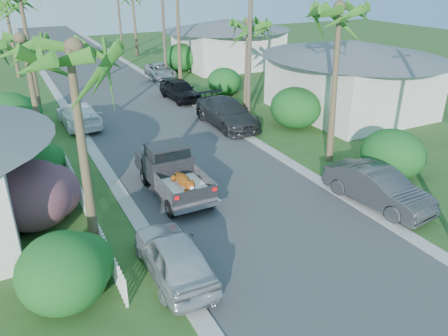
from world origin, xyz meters
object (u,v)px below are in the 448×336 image
house_right_far (227,45)px  palm_r_a (343,8)px  parked_car_rf (180,90)px  parked_car_lf (79,115)px  utility_pole_c (163,25)px  utility_pole_b (249,50)px  palm_r_b (248,23)px  house_right_near (351,80)px  utility_pole_d (119,12)px  pickup_truck (171,169)px  parked_car_rm (227,113)px  parked_car_rd (160,71)px  palm_l_d (5,3)px  parked_car_ln (174,256)px  palm_l_b (23,39)px  parked_car_rn (378,188)px  palm_l_a (68,50)px

house_right_far → palm_r_a: bearing=-105.6°
parked_car_rf → parked_car_lf: size_ratio=0.89×
palm_r_a → utility_pole_c: bearing=91.8°
parked_car_lf → utility_pole_b: utility_pole_b is taller
palm_r_b → house_right_far: bearing=66.9°
palm_r_a → palm_r_b: (0.30, 9.00, -1.47)m
house_right_near → utility_pole_d: (-7.40, 31.00, 2.38)m
pickup_truck → parked_car_rm: size_ratio=0.90×
parked_car_rd → palm_l_d: palm_l_d is taller
parked_car_ln → palm_l_b: palm_l_b is taller
house_right_near → pickup_truck: bearing=-159.9°
parked_car_rf → house_right_near: bearing=-44.4°
parked_car_lf → palm_r_a: (10.42, -11.40, 6.69)m
parked_car_rd → utility_pole_b: size_ratio=0.51×
palm_l_d → palm_r_a: 30.80m
parked_car_rn → palm_l_b: (-11.80, 10.73, 5.37)m
palm_r_a → parked_car_rm: bearing=106.5°
palm_l_d → palm_l_b: bearing=-90.8°
palm_l_a → utility_pole_d: (11.80, 40.00, -2.33)m
pickup_truck → palm_r_b: bearing=44.4°
parked_car_rd → palm_r_b: bearing=-78.4°
house_right_far → utility_pole_b: utility_pole_b is taller
utility_pole_b → parked_car_rm: bearing=172.2°
parked_car_lf → palm_l_a: palm_l_a is taller
pickup_truck → parked_car_rm: bearing=46.9°
parked_car_ln → palm_l_a: (-1.98, 2.26, 6.20)m
palm_r_b → utility_pole_b: 2.61m
palm_r_a → palm_r_b: bearing=88.1°
parked_car_rd → parked_car_lf: (-9.12, -10.49, 0.10)m
pickup_truck → palm_r_b: size_ratio=0.71×
house_right_near → utility_pole_b: size_ratio=1.00×
house_right_near → palm_r_b: bearing=154.9°
parked_car_lf → house_right_far: (17.12, 12.60, 1.39)m
utility_pole_c → utility_pole_d: bearing=90.0°
parked_car_rd → palm_l_a: palm_l_a is taller
house_right_far → parked_car_lf: bearing=-143.6°
parked_car_rf → palm_r_b: palm_r_b is taller
parked_car_ln → parked_car_lf: same height
palm_r_a → palm_l_b: bearing=155.4°
palm_l_d → house_right_near: (19.50, -22.00, -4.22)m
parked_car_lf → palm_l_b: bearing=60.8°
pickup_truck → parked_car_ln: (-2.07, -5.70, -0.28)m
parked_car_rn → parked_car_rf: 18.89m
pickup_truck → house_right_far: 28.03m
pickup_truck → utility_pole_b: (7.75, 6.56, 3.59)m
parked_car_rf → utility_pole_c: bearing=74.2°
parked_car_rf → utility_pole_d: bearing=82.5°
house_right_near → parked_car_lf: bearing=162.5°
parked_car_rn → parked_car_rd: 26.62m
parked_car_lf → parked_car_rm: bearing=150.4°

